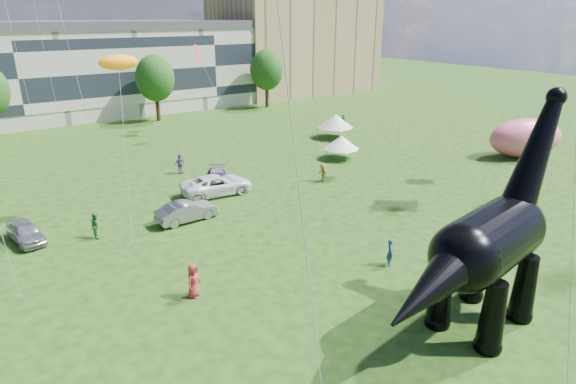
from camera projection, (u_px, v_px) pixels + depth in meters
ground at (417, 335)px, 22.25m from camera, size 220.00×220.00×0.00m
terrace_row at (13, 78)px, 63.33m from camera, size 78.00×11.00×12.00m
apartment_block at (294, 31)px, 89.87m from camera, size 28.00×18.00×22.00m
tree_mid_right at (155, 75)px, 64.99m from camera, size 5.20×5.20×9.44m
tree_far_right at (267, 67)px, 74.73m from camera, size 5.20×5.20×9.44m
dinosaur_sculpture at (485, 247)px, 21.40m from camera, size 13.66×4.42×11.11m
car_silver at (25, 232)px, 31.17m from camera, size 2.18×4.18×1.36m
car_grey at (187, 211)px, 34.31m from camera, size 4.50×1.74×1.46m
car_white at (217, 185)px, 39.41m from camera, size 6.10×3.28×1.63m
car_dark at (217, 179)px, 41.27m from camera, size 3.74×4.98×1.34m
gazebo_near at (341, 143)px, 48.90m from camera, size 4.51×4.51×2.40m
gazebo_far at (335, 121)px, 57.19m from camera, size 5.23×5.23×2.87m
inflatable_pink at (526, 138)px, 49.45m from camera, size 8.94×6.74×4.01m
visitors at (199, 223)px, 32.06m from camera, size 50.85×44.23×1.87m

